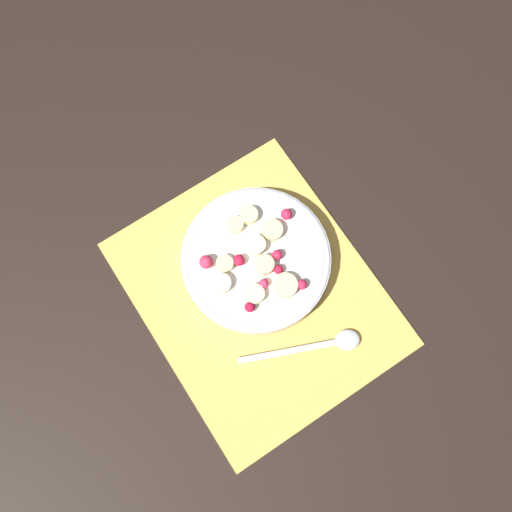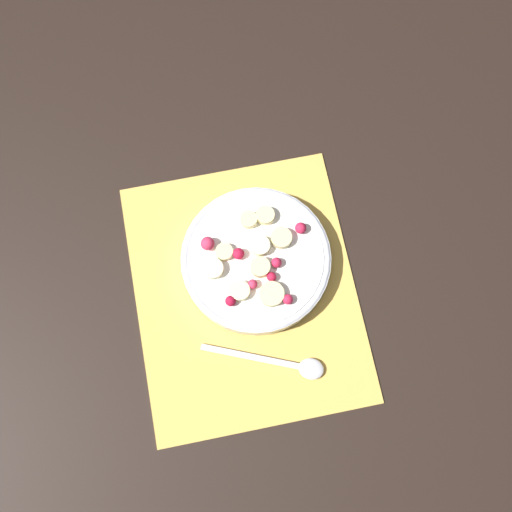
{
  "view_description": "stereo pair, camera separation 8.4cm",
  "coord_description": "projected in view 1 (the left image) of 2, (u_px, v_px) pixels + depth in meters",
  "views": [
    {
      "loc": [
        0.14,
        -0.1,
        0.86
      ],
      "look_at": [
        -0.04,
        0.02,
        0.04
      ],
      "focal_mm": 40.0,
      "sensor_mm": 36.0,
      "label": 1
    },
    {
      "loc": [
        0.18,
        -0.02,
        0.86
      ],
      "look_at": [
        -0.04,
        0.02,
        0.04
      ],
      "focal_mm": 40.0,
      "sensor_mm": 36.0,
      "label": 2
    }
  ],
  "objects": [
    {
      "name": "ground_plane",
      "position": [
        257.0,
        294.0,
        0.87
      ],
      "size": [
        3.0,
        3.0,
        0.0
      ],
      "primitive_type": "plane",
      "color": "black"
    },
    {
      "name": "placemat",
      "position": [
        257.0,
        293.0,
        0.87
      ],
      "size": [
        0.4,
        0.33,
        0.01
      ],
      "color": "#E0B251",
      "rests_on": "ground_plane"
    },
    {
      "name": "fruit_bowl",
      "position": [
        256.0,
        259.0,
        0.86
      ],
      "size": [
        0.23,
        0.23,
        0.05
      ],
      "color": "silver",
      "rests_on": "placemat"
    },
    {
      "name": "spoon",
      "position": [
        325.0,
        344.0,
        0.84
      ],
      "size": [
        0.09,
        0.18,
        0.01
      ],
      "rotation": [
        0.0,
        0.0,
        7.46
      ],
      "color": "silver",
      "rests_on": "placemat"
    }
  ]
}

